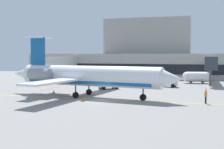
{
  "coord_description": "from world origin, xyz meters",
  "views": [
    {
      "loc": [
        12.67,
        -37.53,
        6.25
      ],
      "look_at": [
        -0.79,
        9.25,
        3.0
      ],
      "focal_mm": 47.03,
      "sensor_mm": 36.0,
      "label": 1
    }
  ],
  "objects_px": {
    "regional_jet": "(86,76)",
    "belt_loader": "(169,82)",
    "baggage_tug": "(143,81)",
    "marshaller": "(206,96)",
    "pushback_tractor": "(110,84)",
    "fuel_tank": "(197,77)"
  },
  "relations": [
    {
      "from": "pushback_tractor",
      "to": "belt_loader",
      "type": "distance_m",
      "value": 11.91
    },
    {
      "from": "baggage_tug",
      "to": "fuel_tank",
      "type": "xyz_separation_m",
      "value": [
        10.79,
        6.33,
        0.58
      ]
    },
    {
      "from": "pushback_tractor",
      "to": "marshaller",
      "type": "xyz_separation_m",
      "value": [
        16.48,
        -12.61,
        0.17
      ]
    },
    {
      "from": "pushback_tractor",
      "to": "fuel_tank",
      "type": "distance_m",
      "value": 21.74
    },
    {
      "from": "baggage_tug",
      "to": "belt_loader",
      "type": "height_order",
      "value": "belt_loader"
    },
    {
      "from": "pushback_tractor",
      "to": "marshaller",
      "type": "bearing_deg",
      "value": -37.43
    },
    {
      "from": "regional_jet",
      "to": "belt_loader",
      "type": "xyz_separation_m",
      "value": [
        10.88,
        17.03,
        -2.2
      ]
    },
    {
      "from": "regional_jet",
      "to": "baggage_tug",
      "type": "xyz_separation_m",
      "value": [
        5.28,
        19.92,
        -2.27
      ]
    },
    {
      "from": "baggage_tug",
      "to": "belt_loader",
      "type": "bearing_deg",
      "value": -27.3
    },
    {
      "from": "pushback_tractor",
      "to": "belt_loader",
      "type": "relative_size",
      "value": 1.0
    },
    {
      "from": "baggage_tug",
      "to": "pushback_tractor",
      "type": "relative_size",
      "value": 1.07
    },
    {
      "from": "pushback_tractor",
      "to": "marshaller",
      "type": "relative_size",
      "value": 2.0
    },
    {
      "from": "fuel_tank",
      "to": "marshaller",
      "type": "relative_size",
      "value": 3.23
    },
    {
      "from": "belt_loader",
      "to": "marshaller",
      "type": "bearing_deg",
      "value": -71.52
    },
    {
      "from": "pushback_tractor",
      "to": "belt_loader",
      "type": "bearing_deg",
      "value": 30.84
    },
    {
      "from": "pushback_tractor",
      "to": "fuel_tank",
      "type": "relative_size",
      "value": 0.62
    },
    {
      "from": "marshaller",
      "to": "regional_jet",
      "type": "bearing_deg",
      "value": 174.38
    },
    {
      "from": "belt_loader",
      "to": "fuel_tank",
      "type": "relative_size",
      "value": 0.62
    },
    {
      "from": "regional_jet",
      "to": "pushback_tractor",
      "type": "height_order",
      "value": "regional_jet"
    },
    {
      "from": "baggage_tug",
      "to": "marshaller",
      "type": "xyz_separation_m",
      "value": [
        11.86,
        -21.61,
        0.15
      ]
    },
    {
      "from": "baggage_tug",
      "to": "fuel_tank",
      "type": "bearing_deg",
      "value": 30.4
    },
    {
      "from": "pushback_tractor",
      "to": "regional_jet",
      "type": "bearing_deg",
      "value": -93.45
    }
  ]
}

